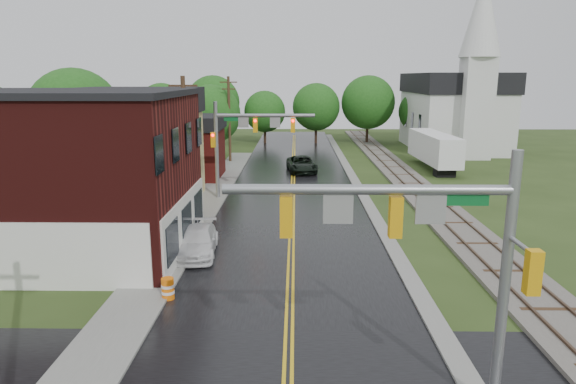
{
  "coord_description": "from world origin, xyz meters",
  "views": [
    {
      "loc": [
        0.21,
        -10.41,
        8.92
      ],
      "look_at": [
        -0.15,
        13.72,
        3.5
      ],
      "focal_mm": 32.0,
      "sensor_mm": 36.0,
      "label": 1
    }
  ],
  "objects_px": {
    "traffic_signal_near": "(425,237)",
    "traffic_signal_far": "(245,132)",
    "utility_pole_b": "(186,145)",
    "suv_dark": "(302,164)",
    "construction_barrel": "(168,289)",
    "tree_left_e": "(213,116)",
    "church": "(457,103)",
    "brick_building": "(46,173)",
    "utility_pole_c": "(229,118)",
    "pickup_white": "(197,242)",
    "semi_trailer": "(434,148)",
    "tree_left_c": "(152,123)",
    "tree_left_b": "(77,117)"
  },
  "relations": [
    {
      "from": "utility_pole_b",
      "to": "suv_dark",
      "type": "relative_size",
      "value": 1.65
    },
    {
      "from": "tree_left_e",
      "to": "church",
      "type": "bearing_deg",
      "value": 15.2
    },
    {
      "from": "utility_pole_b",
      "to": "tree_left_c",
      "type": "height_order",
      "value": "utility_pole_b"
    },
    {
      "from": "brick_building",
      "to": "utility_pole_b",
      "type": "xyz_separation_m",
      "value": [
        5.68,
        7.0,
        0.57
      ]
    },
    {
      "from": "construction_barrel",
      "to": "church",
      "type": "bearing_deg",
      "value": 60.74
    },
    {
      "from": "traffic_signal_near",
      "to": "construction_barrel",
      "type": "relative_size",
      "value": 8.04
    },
    {
      "from": "tree_left_c",
      "to": "tree_left_b",
      "type": "bearing_deg",
      "value": -116.56
    },
    {
      "from": "semi_trailer",
      "to": "brick_building",
      "type": "bearing_deg",
      "value": -136.51
    },
    {
      "from": "tree_left_e",
      "to": "brick_building",
      "type": "bearing_deg",
      "value": -96.71
    },
    {
      "from": "traffic_signal_far",
      "to": "utility_pole_c",
      "type": "height_order",
      "value": "utility_pole_c"
    },
    {
      "from": "traffic_signal_near",
      "to": "traffic_signal_far",
      "type": "distance_m",
      "value": 25.94
    },
    {
      "from": "traffic_signal_near",
      "to": "pickup_white",
      "type": "relative_size",
      "value": 1.57
    },
    {
      "from": "utility_pole_b",
      "to": "brick_building",
      "type": "bearing_deg",
      "value": -129.07
    },
    {
      "from": "traffic_signal_far",
      "to": "utility_pole_c",
      "type": "relative_size",
      "value": 0.82
    },
    {
      "from": "tree_left_e",
      "to": "tree_left_c",
      "type": "bearing_deg",
      "value": -129.81
    },
    {
      "from": "suv_dark",
      "to": "brick_building",
      "type": "bearing_deg",
      "value": -126.75
    },
    {
      "from": "brick_building",
      "to": "utility_pole_b",
      "type": "relative_size",
      "value": 1.59
    },
    {
      "from": "construction_barrel",
      "to": "utility_pole_c",
      "type": "bearing_deg",
      "value": 92.95
    },
    {
      "from": "traffic_signal_far",
      "to": "construction_barrel",
      "type": "relative_size",
      "value": 8.04
    },
    {
      "from": "utility_pole_b",
      "to": "utility_pole_c",
      "type": "relative_size",
      "value": 1.0
    },
    {
      "from": "tree_left_e",
      "to": "semi_trailer",
      "type": "distance_m",
      "value": 23.63
    },
    {
      "from": "utility_pole_c",
      "to": "traffic_signal_far",
      "type": "bearing_deg",
      "value": -78.91
    },
    {
      "from": "traffic_signal_near",
      "to": "traffic_signal_far",
      "type": "relative_size",
      "value": 1.0
    },
    {
      "from": "traffic_signal_near",
      "to": "suv_dark",
      "type": "height_order",
      "value": "traffic_signal_near"
    },
    {
      "from": "suv_dark",
      "to": "pickup_white",
      "type": "distance_m",
      "value": 24.09
    },
    {
      "from": "church",
      "to": "semi_trailer",
      "type": "bearing_deg",
      "value": -114.04
    },
    {
      "from": "tree_left_b",
      "to": "pickup_white",
      "type": "xyz_separation_m",
      "value": [
        13.05,
        -17.32,
        -5.04
      ]
    },
    {
      "from": "construction_barrel",
      "to": "pickup_white",
      "type": "bearing_deg",
      "value": 87.9
    },
    {
      "from": "suv_dark",
      "to": "semi_trailer",
      "type": "relative_size",
      "value": 0.5
    },
    {
      "from": "church",
      "to": "utility_pole_b",
      "type": "height_order",
      "value": "church"
    },
    {
      "from": "utility_pole_b",
      "to": "tree_left_e",
      "type": "height_order",
      "value": "utility_pole_b"
    },
    {
      "from": "utility_pole_c",
      "to": "suv_dark",
      "type": "distance_m",
      "value": 10.46
    },
    {
      "from": "traffic_signal_near",
      "to": "semi_trailer",
      "type": "relative_size",
      "value": 0.67
    },
    {
      "from": "pickup_white",
      "to": "traffic_signal_near",
      "type": "bearing_deg",
      "value": -60.8
    },
    {
      "from": "construction_barrel",
      "to": "semi_trailer",
      "type": "bearing_deg",
      "value": 58.57
    },
    {
      "from": "construction_barrel",
      "to": "suv_dark",
      "type": "bearing_deg",
      "value": 78.65
    },
    {
      "from": "utility_pole_b",
      "to": "construction_barrel",
      "type": "xyz_separation_m",
      "value": [
        1.8,
        -12.89,
        -4.26
      ]
    },
    {
      "from": "construction_barrel",
      "to": "tree_left_b",
      "type": "bearing_deg",
      "value": 119.42
    },
    {
      "from": "utility_pole_b",
      "to": "utility_pole_c",
      "type": "bearing_deg",
      "value": 90.0
    },
    {
      "from": "brick_building",
      "to": "church",
      "type": "bearing_deg",
      "value": 50.02
    },
    {
      "from": "suv_dark",
      "to": "utility_pole_b",
      "type": "bearing_deg",
      "value": -122.15
    },
    {
      "from": "church",
      "to": "pickup_white",
      "type": "xyz_separation_m",
      "value": [
        -24.8,
        -39.16,
        -5.16
      ]
    },
    {
      "from": "utility_pole_b",
      "to": "construction_barrel",
      "type": "distance_m",
      "value": 13.69
    },
    {
      "from": "church",
      "to": "traffic_signal_near",
      "type": "xyz_separation_m",
      "value": [
        -16.53,
        -51.74,
        -0.87
      ]
    },
    {
      "from": "traffic_signal_far",
      "to": "semi_trailer",
      "type": "relative_size",
      "value": 0.67
    },
    {
      "from": "semi_trailer",
      "to": "traffic_signal_near",
      "type": "bearing_deg",
      "value": -105.31
    },
    {
      "from": "tree_left_b",
      "to": "tree_left_e",
      "type": "height_order",
      "value": "tree_left_b"
    },
    {
      "from": "tree_left_c",
      "to": "pickup_white",
      "type": "height_order",
      "value": "tree_left_c"
    },
    {
      "from": "suv_dark",
      "to": "traffic_signal_near",
      "type": "bearing_deg",
      "value": -92.5
    },
    {
      "from": "brick_building",
      "to": "church",
      "type": "relative_size",
      "value": 0.71
    }
  ]
}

